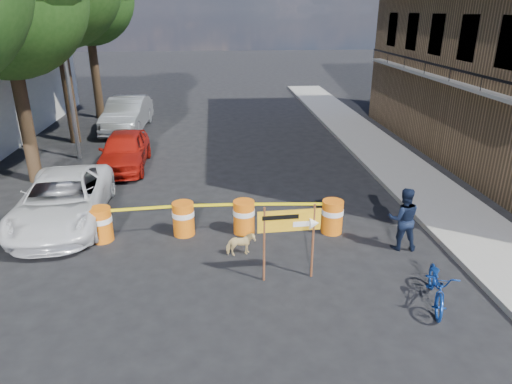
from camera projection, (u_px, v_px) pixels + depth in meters
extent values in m
plane|color=black|center=(246.00, 282.00, 9.97)|extent=(120.00, 120.00, 0.00)
cube|color=gray|center=(410.00, 177.00, 16.01)|extent=(2.40, 40.00, 0.15)
cylinder|color=#332316|center=(24.00, 113.00, 14.97)|extent=(0.44, 0.44, 4.76)
cylinder|color=#332316|center=(67.00, 82.00, 19.49)|extent=(0.44, 0.44, 5.32)
sphere|color=#204C15|center=(40.00, 0.00, 18.84)|extent=(3.78, 3.78, 3.78)
cylinder|color=#332316|center=(95.00, 72.00, 24.18)|extent=(0.44, 0.44, 4.93)
sphere|color=#204C15|center=(76.00, 11.00, 23.56)|extent=(3.36, 3.36, 3.36)
cylinder|color=gray|center=(64.00, 55.00, 16.75)|extent=(0.16, 0.16, 8.00)
cylinder|color=orange|center=(101.00, 224.00, 11.62)|extent=(0.56, 0.56, 0.90)
cylinder|color=white|center=(100.00, 219.00, 11.56)|extent=(0.58, 0.58, 0.14)
cylinder|color=orange|center=(183.00, 219.00, 11.93)|extent=(0.56, 0.56, 0.90)
cylinder|color=white|center=(183.00, 214.00, 11.88)|extent=(0.58, 0.58, 0.14)
cylinder|color=orange|center=(244.00, 217.00, 12.03)|extent=(0.56, 0.56, 0.90)
cylinder|color=white|center=(244.00, 212.00, 11.98)|extent=(0.58, 0.58, 0.14)
cylinder|color=orange|center=(332.00, 217.00, 12.05)|extent=(0.56, 0.56, 0.90)
cylinder|color=white|center=(333.00, 211.00, 12.00)|extent=(0.58, 0.58, 0.14)
cylinder|color=#592D19|center=(264.00, 245.00, 9.72)|extent=(0.05, 0.05, 1.75)
cylinder|color=#592D19|center=(313.00, 241.00, 9.86)|extent=(0.05, 0.05, 1.75)
cube|color=orange|center=(289.00, 221.00, 9.59)|extent=(1.36, 0.10, 0.49)
cube|color=white|center=(302.00, 224.00, 9.64)|extent=(0.39, 0.03, 0.12)
cone|color=white|center=(314.00, 223.00, 9.68)|extent=(0.23, 0.26, 0.25)
cube|color=black|center=(281.00, 217.00, 9.51)|extent=(0.78, 0.05, 0.10)
imported|color=black|center=(403.00, 219.00, 11.11)|extent=(0.87, 0.73, 1.60)
imported|color=#123A97|center=(440.00, 267.00, 8.94)|extent=(0.83, 1.02, 1.68)
imported|color=#E1C581|center=(241.00, 244.00, 10.97)|extent=(0.73, 0.43, 0.58)
imported|color=white|center=(63.00, 200.00, 12.55)|extent=(2.60, 5.01, 1.35)
imported|color=#A7160D|center=(124.00, 150.00, 16.92)|extent=(1.70, 4.04, 1.37)
imported|color=#A6A9AD|center=(127.00, 114.00, 22.23)|extent=(1.94, 4.93, 1.60)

